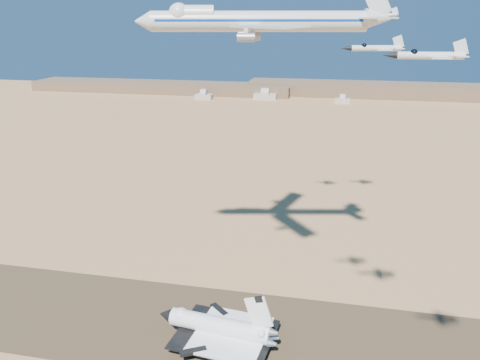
% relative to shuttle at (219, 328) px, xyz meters
% --- Properties ---
extents(ground, '(1200.00, 1200.00, 0.00)m').
position_rel_shuttle_xyz_m(ground, '(-0.39, 5.69, -5.47)').
color(ground, tan).
rests_on(ground, ground).
extents(runway, '(600.00, 50.00, 0.06)m').
position_rel_shuttle_xyz_m(runway, '(-0.39, 5.69, -5.44)').
color(runway, '#4A3925').
rests_on(runway, ground).
extents(ridgeline, '(960.00, 90.00, 18.00)m').
position_rel_shuttle_xyz_m(ridgeline, '(64.93, 533.00, 2.16)').
color(ridgeline, brown).
rests_on(ridgeline, ground).
extents(hangars, '(200.50, 29.50, 30.00)m').
position_rel_shuttle_xyz_m(hangars, '(-64.38, 484.13, -0.64)').
color(hangars, beige).
rests_on(hangars, ground).
extents(shuttle, '(41.39, 28.34, 20.33)m').
position_rel_shuttle_xyz_m(shuttle, '(0.00, 0.00, 0.00)').
color(shuttle, white).
rests_on(shuttle, runway).
extents(carrier_747, '(83.08, 62.97, 20.63)m').
position_rel_shuttle_xyz_m(carrier_747, '(4.03, 32.24, 94.84)').
color(carrier_747, silver).
extents(crew_a, '(0.45, 0.65, 1.69)m').
position_rel_shuttle_xyz_m(crew_a, '(6.34, -8.91, -4.56)').
color(crew_a, red).
rests_on(crew_a, runway).
extents(crew_b, '(0.98, 1.07, 1.92)m').
position_rel_shuttle_xyz_m(crew_b, '(6.29, -8.10, -4.45)').
color(crew_b, red).
rests_on(crew_b, runway).
extents(chase_jet_a, '(13.95, 7.96, 3.52)m').
position_rel_shuttle_xyz_m(chase_jet_a, '(40.55, -12.39, 89.41)').
color(chase_jet_a, silver).
extents(chase_jet_b, '(16.69, 9.11, 4.16)m').
position_rel_shuttle_xyz_m(chase_jet_b, '(50.61, -21.01, 88.57)').
color(chase_jet_b, silver).
extents(chase_jet_d, '(14.38, 7.63, 3.58)m').
position_rel_shuttle_xyz_m(chase_jet_d, '(25.70, 86.45, 95.20)').
color(chase_jet_d, silver).
extents(chase_jet_e, '(15.98, 8.71, 3.98)m').
position_rel_shuttle_xyz_m(chase_jet_e, '(48.50, 90.92, 97.18)').
color(chase_jet_e, silver).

